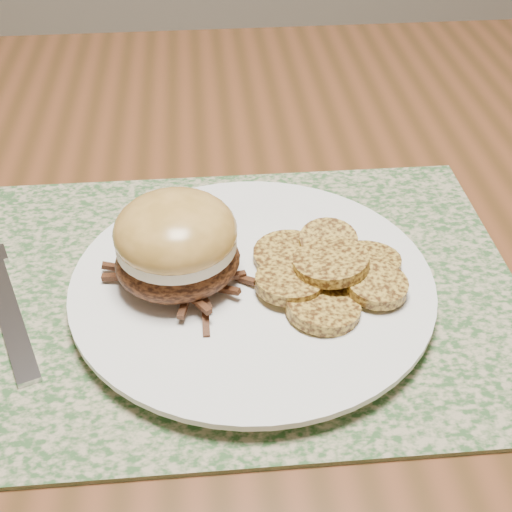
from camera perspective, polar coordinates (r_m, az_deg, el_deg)
The scene contains 5 objects.
placemat at distance 0.56m, azimuth -2.01°, elevation -2.77°, with size 0.45×0.33×0.00m, color #345A2E.
dinner_plate at distance 0.54m, azimuth -0.30°, elevation -2.53°, with size 0.26×0.26×0.02m, color white.
pork_sandwich at distance 0.52m, azimuth -6.39°, elevation 0.98°, with size 0.12×0.11×0.07m.
roasted_potatoes at distance 0.54m, azimuth 5.71°, elevation -1.15°, with size 0.14×0.13×0.03m.
fork at distance 0.58m, azimuth -19.60°, elevation -2.83°, with size 0.09×0.19×0.00m.
Camera 1 is at (-0.31, -0.53, 1.12)m, focal length 50.00 mm.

